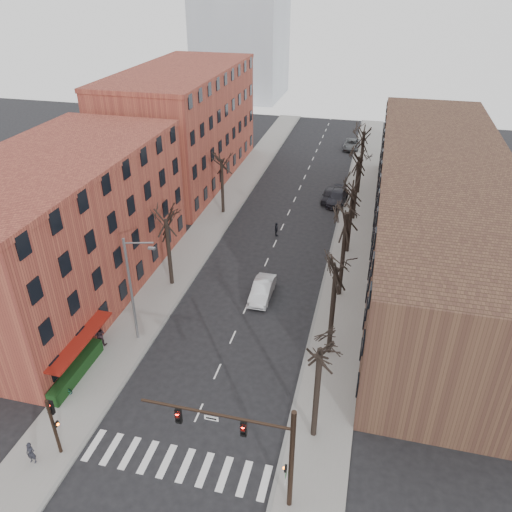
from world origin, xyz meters
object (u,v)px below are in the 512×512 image
Objects in this scene: silver_sedan at (262,290)px; parked_car_mid at (337,197)px; parked_car_near at (330,195)px; pedestrian_a at (31,453)px; bicycle at (62,389)px.

silver_sedan is 22.59m from parked_car_mid.
silver_sedan reaches higher than parked_car_mid.
pedestrian_a is at bearing -104.43° from parked_car_near.
parked_car_mid is (4.30, 22.17, -0.01)m from silver_sedan.
parked_car_mid is 3.41× the size of bicycle.
parked_car_mid is at bearing 68.33° from pedestrian_a.
silver_sedan is at bearing -96.43° from parked_car_near.
pedestrian_a is 1.00× the size of bicycle.
silver_sedan is 18.13m from bicycle.
pedestrian_a reaches higher than parked_car_near.
parked_car_mid is (1.01, -0.54, 0.02)m from parked_car_near.
parked_car_near is 1.14m from parked_car_mid.
silver_sedan is 1.07× the size of parked_car_near.
pedestrian_a reaches higher than bicycle.
parked_car_near is 39.91m from bicycle.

